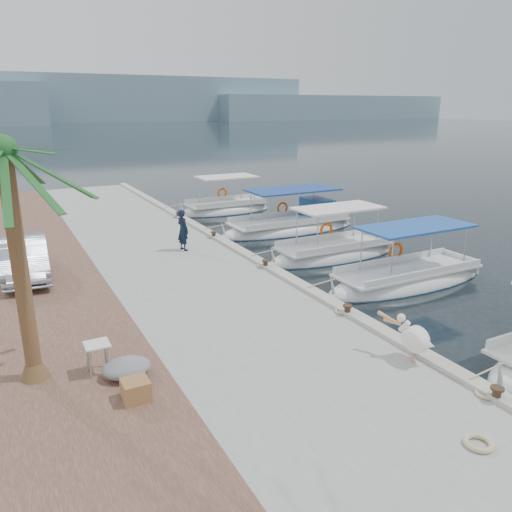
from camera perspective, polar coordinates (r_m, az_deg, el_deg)
The scene contains 18 objects.
ground at distance 17.98m, azimuth 4.36°, elevation -4.08°, with size 400.00×400.00×0.00m, color black.
concrete_quay at distance 21.04m, azimuth -9.88°, elevation -0.44°, with size 6.00×40.00×0.50m, color gray.
quay_curb at distance 21.90m, azimuth -3.00°, elevation 1.33°, with size 0.44×40.00×0.12m, color #A7A394.
cobblestone_strip at distance 20.20m, azimuth -23.49°, elevation -2.35°, with size 4.00×40.00×0.50m, color brown.
distant_hills at distance 219.13m, azimuth -18.21°, elevation 16.32°, with size 330.00×60.00×18.00m.
fishing_caique_b at distance 19.45m, azimuth 16.88°, elevation -2.76°, with size 7.12×2.19×2.83m.
fishing_caique_c at distance 22.16m, azimuth 8.81°, elevation 0.17°, with size 6.34×2.15×2.83m.
fishing_caique_d at distance 26.68m, azimuth 3.97°, elevation 3.30°, with size 7.92×2.60×2.83m.
fishing_caique_e at distance 31.45m, azimuth -3.53°, elevation 5.27°, with size 5.96×2.38×2.83m.
mooring_bollards at distance 18.81m, azimuth 1.09°, elevation -0.85°, with size 0.28×20.28×0.33m.
pelican at distance 12.64m, azimuth 17.57°, elevation -8.96°, with size 0.80×1.41×1.10m.
fisherman at distance 21.24m, azimuth -8.36°, elevation 2.95°, with size 0.64×0.42×1.75m, color black.
date_palm at distance 11.21m, azimuth -26.92°, elevation 10.59°, with size 4.60×4.60×5.98m.
parked_car at distance 19.52m, azimuth -24.88°, elevation -0.20°, with size 1.50×4.31×1.42m, color #AAB6C3.
wooden_crate at distance 11.04m, azimuth -13.59°, elevation -14.64°, with size 0.55×0.55×0.44m, color brown.
tarp_bundle at distance 11.95m, azimuth -14.57°, elevation -12.26°, with size 1.10×0.90×0.40m, color slate.
folding_table at distance 12.11m, azimuth -17.65°, elevation -10.39°, with size 0.55×0.55×0.73m.
rope_coil at distance 10.43m, azimuth 24.09°, elevation -18.95°, with size 0.54×0.54×0.10m, color #C6B284.
Camera 1 is at (-8.97, -14.21, 6.39)m, focal length 35.00 mm.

